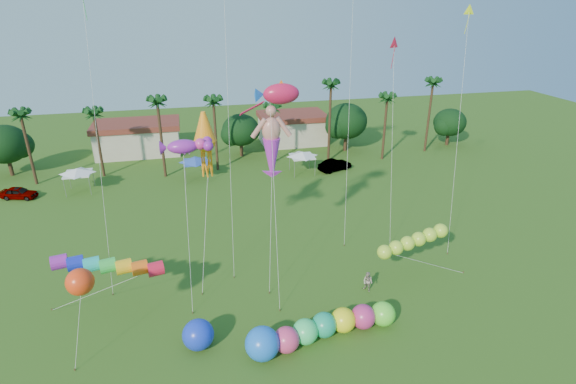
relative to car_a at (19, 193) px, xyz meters
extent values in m
cylinder|color=#3A2819|center=(0.72, 4.45, 3.80)|extent=(0.36, 0.36, 9.00)
cylinder|color=#3A2819|center=(8.72, 5.45, 3.55)|extent=(0.36, 0.36, 8.50)
cylinder|color=#3A2819|center=(16.72, 3.45, 4.30)|extent=(0.36, 0.36, 10.00)
cylinder|color=#3A2819|center=(23.72, 4.45, 4.05)|extent=(0.36, 0.36, 9.50)
cylinder|color=#3A2819|center=(31.72, 5.45, 3.30)|extent=(0.36, 0.36, 8.00)
cylinder|color=#3A2819|center=(39.72, 4.45, 4.80)|extent=(0.36, 0.36, 11.00)
cylinder|color=#3A2819|center=(47.72, 3.45, 3.80)|extent=(0.36, 0.36, 9.00)
cylinder|color=#3A2819|center=(55.72, 5.45, 4.55)|extent=(0.36, 0.36, 10.50)
sphere|color=#113814|center=(-3.28, 8.45, 3.64)|extent=(5.88, 5.88, 5.88)
sphere|color=#113814|center=(27.72, 9.45, 3.33)|extent=(5.46, 5.46, 5.46)
sphere|color=#113814|center=(43.72, 8.45, 3.95)|extent=(6.30, 6.30, 6.30)
sphere|color=#113814|center=(60.72, 7.45, 3.02)|extent=(5.04, 5.04, 5.04)
cube|color=beige|center=(12.72, 14.45, 1.30)|extent=(12.00, 7.00, 4.00)
cube|color=beige|center=(36.72, 14.45, 1.30)|extent=(10.00, 7.00, 4.00)
pyramid|color=white|center=(6.72, 0.45, 2.05)|extent=(3.00, 3.00, 0.60)
pyramid|color=blue|center=(20.72, 1.45, 2.05)|extent=(3.00, 3.00, 0.60)
pyramid|color=white|center=(34.72, 0.45, 2.05)|extent=(3.00, 3.00, 0.60)
imported|color=#4C4C54|center=(0.00, 0.00, 0.00)|extent=(4.39, 2.71, 1.40)
imported|color=#4C4C54|center=(39.36, 0.45, 0.08)|extent=(4.99, 3.19, 1.55)
imported|color=#A19486|center=(33.11, -26.46, 0.16)|extent=(1.01, 1.06, 1.72)
sphere|color=#E13B75|center=(25.22, -31.51, 0.20)|extent=(1.79, 1.79, 1.79)
sphere|color=#36E877|center=(26.66, -31.03, 0.20)|extent=(1.79, 1.79, 1.79)
sphere|color=#17A377|center=(28.11, -30.66, 0.20)|extent=(1.79, 1.79, 1.79)
sphere|color=#FDF519|center=(29.60, -30.48, 0.20)|extent=(1.79, 1.79, 1.79)
sphere|color=#C62E78|center=(31.11, -30.45, 0.20)|extent=(1.79, 1.79, 1.79)
sphere|color=#60F035|center=(32.63, -30.49, 0.20)|extent=(1.79, 1.79, 1.79)
sphere|color=blue|center=(23.55, -31.78, 0.45)|extent=(2.62, 2.62, 2.29)
sphere|color=blue|center=(19.50, -29.87, 0.37)|extent=(2.13, 2.13, 2.13)
cylinder|color=red|center=(14.86, -24.86, 2.78)|extent=(7.93, 1.35, 1.07)
cylinder|color=silver|center=(12.79, -24.10, 1.04)|extent=(8.10, 1.54, 3.50)
cylinder|color=brown|center=(8.75, -23.35, -0.62)|extent=(0.08, 0.08, 0.16)
ellipsoid|color=#B1E432|center=(34.81, -25.51, 2.14)|extent=(6.47, 3.83, 1.43)
cylinder|color=silver|center=(38.51, -25.73, 0.72)|extent=(7.41, 0.45, 2.86)
cylinder|color=brown|center=(42.21, -25.94, -0.62)|extent=(0.08, 0.08, 0.16)
sphere|color=#FF3E14|center=(12.76, -29.09, 5.15)|extent=(2.25, 2.25, 1.70)
cylinder|color=silver|center=(12.20, -29.65, 2.22)|extent=(1.15, 1.14, 5.85)
cylinder|color=brown|center=(11.65, -30.20, -0.62)|extent=(0.08, 0.08, 0.16)
cylinder|color=silver|center=(25.81, -23.31, 4.87)|extent=(1.05, 3.46, 11.15)
cylinder|color=brown|center=(25.30, -25.03, -0.62)|extent=(0.08, 0.08, 0.16)
ellipsoid|color=#D01746|center=(27.11, -21.65, 14.59)|extent=(4.36, 2.81, 1.73)
cylinder|color=silver|center=(26.38, -24.51, 6.95)|extent=(1.48, 5.75, 15.30)
cylinder|color=brown|center=(25.66, -27.37, -0.62)|extent=(0.08, 0.08, 0.16)
cylinder|color=silver|center=(23.33, -19.21, 13.19)|extent=(1.10, 6.01, 27.78)
cylinder|color=brown|center=(22.80, -22.20, -0.62)|extent=(0.08, 0.08, 0.16)
cone|color=orange|center=(21.36, -19.48, 10.61)|extent=(2.41, 2.41, 5.12)
cylinder|color=silver|center=(20.69, -21.71, 4.96)|extent=(1.37, 4.49, 11.32)
cylinder|color=brown|center=(20.02, -23.94, -0.62)|extent=(0.08, 0.08, 0.16)
ellipsoid|color=purple|center=(19.60, -21.94, 11.11)|extent=(4.12, 2.66, 1.50)
cylinder|color=silver|center=(19.40, -24.05, 5.21)|extent=(0.43, 4.26, 11.82)
cylinder|color=brown|center=(19.19, -26.17, -0.62)|extent=(0.08, 0.08, 0.16)
cone|color=red|center=(38.06, -17.15, 17.52)|extent=(1.27, 0.82, 1.28)
cylinder|color=silver|center=(37.94, -18.87, 8.41)|extent=(0.26, 3.47, 18.22)
cylinder|color=brown|center=(37.83, -20.60, -0.62)|extent=(0.08, 0.08, 0.16)
cone|color=#DCF919|center=(43.78, -18.72, 20.16)|extent=(1.11, 0.25, 1.10)
cylinder|color=silver|center=(43.16, -20.78, 9.73)|extent=(1.26, 4.16, 20.86)
cylinder|color=brown|center=(42.55, -22.85, -0.62)|extent=(0.08, 0.08, 0.16)
cylinder|color=silver|center=(13.42, -20.24, 10.42)|extent=(0.77, 4.29, 22.24)
cylinder|color=brown|center=(13.05, -22.37, -0.62)|extent=(0.08, 0.08, 0.16)
cylinder|color=silver|center=(34.38, -16.76, 13.43)|extent=(1.35, 5.00, 28.26)
cylinder|color=brown|center=(33.72, -19.25, -0.62)|extent=(0.08, 0.08, 0.16)
camera|label=1|loc=(20.00, -54.45, 21.21)|focal=28.00mm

